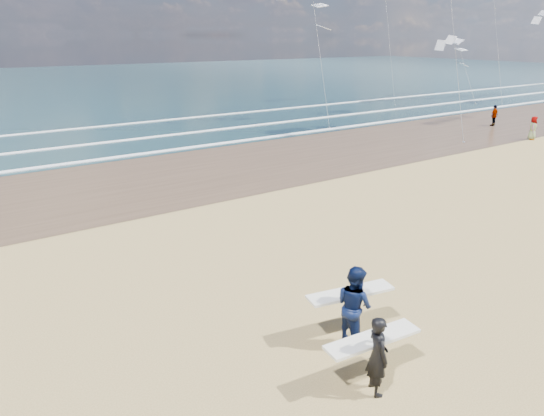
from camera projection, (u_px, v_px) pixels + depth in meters
wet_sand_strip at (385, 138)px, 34.80m from camera, size 220.00×12.00×0.01m
ocean at (135, 82)px, 77.09m from camera, size 220.00×100.00×0.02m
foam_breakers at (300, 119)px, 42.70m from camera, size 220.00×11.70×0.05m
surfer_near at (377, 353)px, 9.85m from camera, size 2.24×1.09×1.76m
surfer_far at (354, 305)px, 11.39m from camera, size 2.26×1.31×2.01m
beachgoer_0 at (533, 128)px, 34.16m from camera, size 0.94×0.80×1.63m
beachgoer_1 at (494, 116)px, 39.32m from camera, size 1.03×0.52×1.68m
kite_0 at (452, 17)px, 33.06m from camera, size 7.08×4.88×13.90m
kite_1 at (319, 45)px, 38.67m from camera, size 5.71×4.73×11.37m
kite_2 at (496, 26)px, 50.20m from camera, size 6.14×4.78×14.12m
kite_5 at (389, 34)px, 50.77m from camera, size 4.41×4.59×13.97m
kite_7 at (464, 63)px, 53.15m from camera, size 5.65×4.72×7.46m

